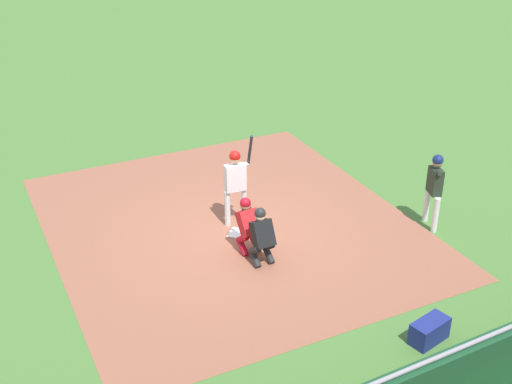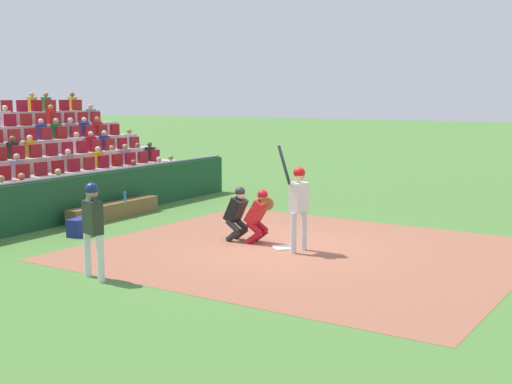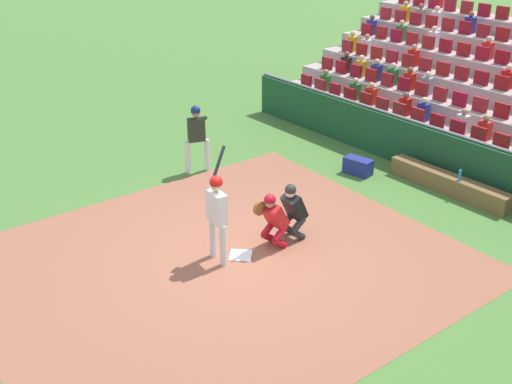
{
  "view_description": "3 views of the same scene",
  "coord_description": "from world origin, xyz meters",
  "px_view_note": "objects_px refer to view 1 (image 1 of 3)",
  "views": [
    {
      "loc": [
        -5.67,
        -11.45,
        7.59
      ],
      "look_at": [
        0.13,
        -0.57,
        1.28
      ],
      "focal_mm": 46.25,
      "sensor_mm": 36.0,
      "label": 1
    },
    {
      "loc": [
        12.79,
        6.96,
        3.31
      ],
      "look_at": [
        -0.1,
        -0.77,
        1.18
      ],
      "focal_mm": 47.46,
      "sensor_mm": 36.0,
      "label": 2
    },
    {
      "loc": [
        -8.6,
        6.64,
        6.65
      ],
      "look_at": [
        0.3,
        -0.64,
        1.12
      ],
      "focal_mm": 44.37,
      "sensor_mm": 36.0,
      "label": 3
    }
  ],
  "objects_px": {
    "equipment_duffel_bag": "(429,331)",
    "catcher_crouching": "(248,222)",
    "home_plate_marker": "(239,233)",
    "on_deck_batter": "(435,184)",
    "batter_at_plate": "(236,179)",
    "home_plate_umpire": "(262,234)"
  },
  "relations": [
    {
      "from": "batter_at_plate",
      "to": "equipment_duffel_bag",
      "type": "height_order",
      "value": "batter_at_plate"
    },
    {
      "from": "home_plate_umpire",
      "to": "on_deck_batter",
      "type": "height_order",
      "value": "on_deck_batter"
    },
    {
      "from": "home_plate_marker",
      "to": "equipment_duffel_bag",
      "type": "xyz_separation_m",
      "value": [
        1.28,
        -4.84,
        0.19
      ]
    },
    {
      "from": "equipment_duffel_bag",
      "to": "home_plate_marker",
      "type": "bearing_deg",
      "value": 93.75
    },
    {
      "from": "catcher_crouching",
      "to": "equipment_duffel_bag",
      "type": "bearing_deg",
      "value": -71.0
    },
    {
      "from": "home_plate_marker",
      "to": "equipment_duffel_bag",
      "type": "relative_size",
      "value": 0.61
    },
    {
      "from": "catcher_crouching",
      "to": "equipment_duffel_bag",
      "type": "xyz_separation_m",
      "value": [
        1.42,
        -4.12,
        -0.49
      ]
    },
    {
      "from": "home_plate_marker",
      "to": "on_deck_batter",
      "type": "relative_size",
      "value": 0.25
    },
    {
      "from": "batter_at_plate",
      "to": "catcher_crouching",
      "type": "distance_m",
      "value": 1.27
    },
    {
      "from": "batter_at_plate",
      "to": "catcher_crouching",
      "type": "bearing_deg",
      "value": -104.28
    },
    {
      "from": "on_deck_batter",
      "to": "batter_at_plate",
      "type": "bearing_deg",
      "value": 150.61
    },
    {
      "from": "catcher_crouching",
      "to": "on_deck_batter",
      "type": "height_order",
      "value": "on_deck_batter"
    },
    {
      "from": "equipment_duffel_bag",
      "to": "home_plate_umpire",
      "type": "bearing_deg",
      "value": 100.38
    },
    {
      "from": "batter_at_plate",
      "to": "on_deck_batter",
      "type": "xyz_separation_m",
      "value": [
        3.86,
        -2.18,
        -0.06
      ]
    },
    {
      "from": "home_plate_umpire",
      "to": "home_plate_marker",
      "type": "bearing_deg",
      "value": 84.86
    },
    {
      "from": "home_plate_marker",
      "to": "on_deck_batter",
      "type": "xyz_separation_m",
      "value": [
        4.02,
        -1.74,
        1.07
      ]
    },
    {
      "from": "batter_at_plate",
      "to": "home_plate_umpire",
      "type": "relative_size",
      "value": 1.79
    },
    {
      "from": "equipment_duffel_bag",
      "to": "on_deck_batter",
      "type": "xyz_separation_m",
      "value": [
        2.74,
        3.1,
        0.88
      ]
    },
    {
      "from": "catcher_crouching",
      "to": "on_deck_batter",
      "type": "bearing_deg",
      "value": -13.85
    },
    {
      "from": "equipment_duffel_bag",
      "to": "catcher_crouching",
      "type": "bearing_deg",
      "value": 97.89
    },
    {
      "from": "home_plate_marker",
      "to": "home_plate_umpire",
      "type": "xyz_separation_m",
      "value": [
        -0.12,
        -1.28,
        0.68
      ]
    },
    {
      "from": "home_plate_marker",
      "to": "on_deck_batter",
      "type": "height_order",
      "value": "on_deck_batter"
    }
  ]
}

